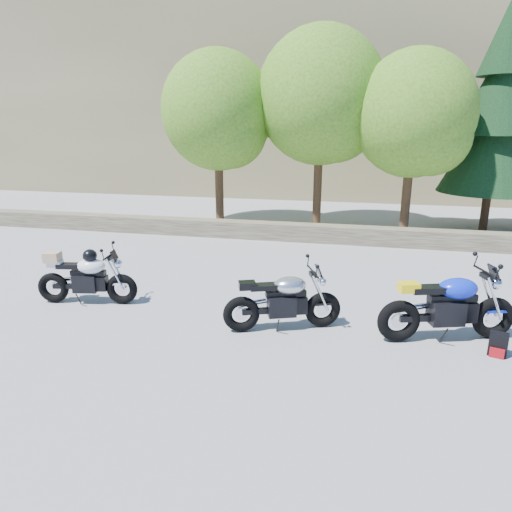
# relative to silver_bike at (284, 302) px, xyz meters

# --- Properties ---
(ground) EXTENTS (90.00, 90.00, 0.00)m
(ground) POSITION_rel_silver_bike_xyz_m (-1.06, 0.71, -0.49)
(ground) COLOR gray
(ground) RESTS_ON ground
(stone_wall) EXTENTS (22.00, 0.55, 0.50)m
(stone_wall) POSITION_rel_silver_bike_xyz_m (-1.06, 6.21, -0.24)
(stone_wall) COLOR #463B2E
(stone_wall) RESTS_ON ground
(hillside) EXTENTS (80.00, 30.00, 15.00)m
(hillside) POSITION_rel_silver_bike_xyz_m (1.94, 28.71, 7.01)
(hillside) COLOR brown
(hillside) RESTS_ON ground
(tree_decid_left) EXTENTS (3.67, 3.67, 5.62)m
(tree_decid_left) POSITION_rel_silver_bike_xyz_m (-3.46, 7.85, 3.14)
(tree_decid_left) COLOR #382314
(tree_decid_left) RESTS_ON ground
(tree_decid_mid) EXTENTS (4.08, 4.08, 6.24)m
(tree_decid_mid) POSITION_rel_silver_bike_xyz_m (-0.16, 8.25, 3.55)
(tree_decid_mid) COLOR #382314
(tree_decid_mid) RESTS_ON ground
(tree_decid_right) EXTENTS (3.54, 3.54, 5.41)m
(tree_decid_right) POSITION_rel_silver_bike_xyz_m (2.64, 7.65, 3.01)
(tree_decid_right) COLOR #382314
(tree_decid_right) RESTS_ON ground
(conifer_near) EXTENTS (3.17, 3.17, 7.06)m
(conifer_near) POSITION_rel_silver_bike_xyz_m (5.14, 8.91, 3.19)
(conifer_near) COLOR #382314
(conifer_near) RESTS_ON ground
(silver_bike) EXTENTS (1.93, 0.92, 1.01)m
(silver_bike) POSITION_rel_silver_bike_xyz_m (0.00, 0.00, 0.00)
(silver_bike) COLOR black
(silver_bike) RESTS_ON ground
(white_bike) EXTENTS (1.94, 0.64, 1.08)m
(white_bike) POSITION_rel_silver_bike_xyz_m (-3.88, 0.32, 0.04)
(white_bike) COLOR black
(white_bike) RESTS_ON ground
(blue_bike) EXTENTS (2.20, 0.93, 1.13)m
(blue_bike) POSITION_rel_silver_bike_xyz_m (2.61, 0.19, 0.06)
(blue_bike) COLOR black
(blue_bike) RESTS_ON ground
(backpack) EXTENTS (0.30, 0.28, 0.35)m
(backpack) POSITION_rel_silver_bike_xyz_m (3.28, -0.20, -0.32)
(backpack) COLOR black
(backpack) RESTS_ON ground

